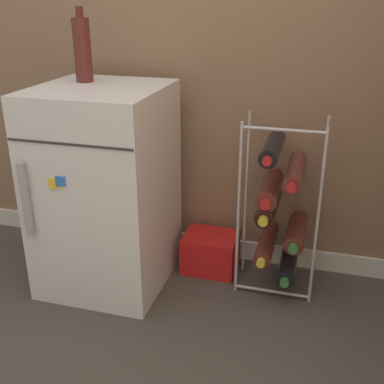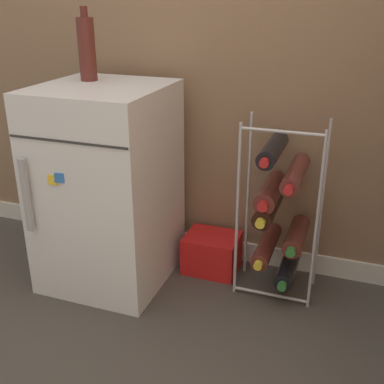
# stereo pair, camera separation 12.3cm
# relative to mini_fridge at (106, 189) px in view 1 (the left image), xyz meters

# --- Properties ---
(ground_plane) EXTENTS (14.00, 14.00, 0.00)m
(ground_plane) POSITION_rel_mini_fridge_xyz_m (0.29, -0.40, -0.41)
(ground_plane) COLOR #423D38
(mini_fridge) EXTENTS (0.48, 0.53, 0.82)m
(mini_fridge) POSITION_rel_mini_fridge_xyz_m (0.00, 0.00, 0.00)
(mini_fridge) COLOR silver
(mini_fridge) RESTS_ON ground_plane
(wine_rack) EXTENTS (0.31, 0.33, 0.72)m
(wine_rack) POSITION_rel_mini_fridge_xyz_m (0.69, 0.12, -0.05)
(wine_rack) COLOR #B2B2B7
(wine_rack) RESTS_ON ground_plane
(soda_box) EXTENTS (0.23, 0.19, 0.17)m
(soda_box) POSITION_rel_mini_fridge_xyz_m (0.40, 0.18, -0.33)
(soda_box) COLOR red
(soda_box) RESTS_ON ground_plane
(fridge_top_bottle) EXTENTS (0.07, 0.07, 0.28)m
(fridge_top_bottle) POSITION_rel_mini_fridge_xyz_m (-0.10, 0.08, 0.53)
(fridge_top_bottle) COLOR #56231E
(fridge_top_bottle) RESTS_ON mini_fridge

